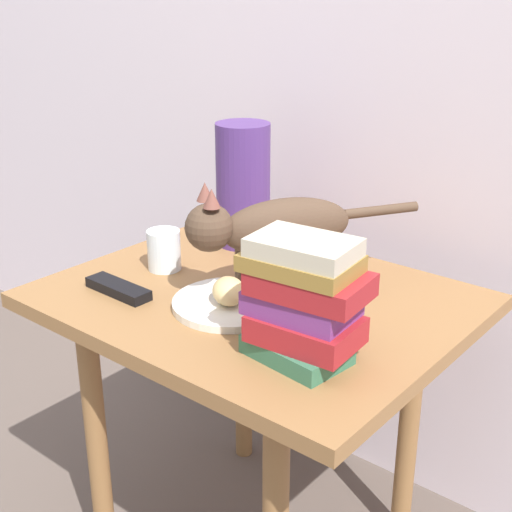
{
  "coord_description": "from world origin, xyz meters",
  "views": [
    {
      "loc": [
        0.8,
        -0.97,
        1.2
      ],
      "look_at": [
        0.0,
        0.0,
        0.7
      ],
      "focal_mm": 49.78,
      "sensor_mm": 36.0,
      "label": 1
    }
  ],
  "objects_px": {
    "side_table": "(256,335)",
    "cat": "(272,228)",
    "plate": "(231,303)",
    "book_stack": "(304,299)",
    "tv_remote": "(118,289)",
    "candle_jar": "(164,252)",
    "bread_roll": "(229,291)",
    "green_vase": "(243,185)"
  },
  "relations": [
    {
      "from": "side_table",
      "to": "book_stack",
      "type": "xyz_separation_m",
      "value": [
        0.21,
        -0.14,
        0.19
      ]
    },
    {
      "from": "side_table",
      "to": "book_stack",
      "type": "bearing_deg",
      "value": -33.56
    },
    {
      "from": "bread_roll",
      "to": "book_stack",
      "type": "distance_m",
      "value": 0.22
    },
    {
      "from": "side_table",
      "to": "cat",
      "type": "xyz_separation_m",
      "value": [
        0.02,
        0.03,
        0.22
      ]
    },
    {
      "from": "cat",
      "to": "tv_remote",
      "type": "xyz_separation_m",
      "value": [
        -0.23,
        -0.19,
        -0.12
      ]
    },
    {
      "from": "plate",
      "to": "cat",
      "type": "xyz_separation_m",
      "value": [
        0.02,
        0.1,
        0.13
      ]
    },
    {
      "from": "bread_roll",
      "to": "cat",
      "type": "bearing_deg",
      "value": 85.35
    },
    {
      "from": "side_table",
      "to": "bread_roll",
      "type": "relative_size",
      "value": 9.76
    },
    {
      "from": "side_table",
      "to": "candle_jar",
      "type": "bearing_deg",
      "value": -174.42
    },
    {
      "from": "bread_roll",
      "to": "cat",
      "type": "height_order",
      "value": "cat"
    },
    {
      "from": "side_table",
      "to": "cat",
      "type": "height_order",
      "value": "cat"
    },
    {
      "from": "cat",
      "to": "plate",
      "type": "bearing_deg",
      "value": -99.41
    },
    {
      "from": "bread_roll",
      "to": "candle_jar",
      "type": "height_order",
      "value": "candle_jar"
    },
    {
      "from": "green_vase",
      "to": "book_stack",
      "type": "bearing_deg",
      "value": -39.51
    },
    {
      "from": "bread_roll",
      "to": "candle_jar",
      "type": "relative_size",
      "value": 0.94
    },
    {
      "from": "plate",
      "to": "green_vase",
      "type": "distance_m",
      "value": 0.37
    },
    {
      "from": "side_table",
      "to": "candle_jar",
      "type": "xyz_separation_m",
      "value": [
        -0.23,
        -0.02,
        0.13
      ]
    },
    {
      "from": "bread_roll",
      "to": "cat",
      "type": "relative_size",
      "value": 0.19
    },
    {
      "from": "book_stack",
      "to": "tv_remote",
      "type": "bearing_deg",
      "value": -176.52
    },
    {
      "from": "cat",
      "to": "book_stack",
      "type": "height_order",
      "value": "cat"
    },
    {
      "from": "candle_jar",
      "to": "plate",
      "type": "bearing_deg",
      "value": -12.48
    },
    {
      "from": "side_table",
      "to": "green_vase",
      "type": "relative_size",
      "value": 2.81
    },
    {
      "from": "plate",
      "to": "book_stack",
      "type": "bearing_deg",
      "value": -17.61
    },
    {
      "from": "tv_remote",
      "to": "plate",
      "type": "bearing_deg",
      "value": 25.2
    },
    {
      "from": "green_vase",
      "to": "tv_remote",
      "type": "relative_size",
      "value": 1.86
    },
    {
      "from": "cat",
      "to": "bread_roll",
      "type": "bearing_deg",
      "value": -94.65
    },
    {
      "from": "side_table",
      "to": "green_vase",
      "type": "bearing_deg",
      "value": 135.2
    },
    {
      "from": "green_vase",
      "to": "side_table",
      "type": "bearing_deg",
      "value": -44.8
    },
    {
      "from": "green_vase",
      "to": "candle_jar",
      "type": "distance_m",
      "value": 0.25
    },
    {
      "from": "plate",
      "to": "bread_roll",
      "type": "xyz_separation_m",
      "value": [
        0.01,
        -0.01,
        0.03
      ]
    },
    {
      "from": "bread_roll",
      "to": "book_stack",
      "type": "xyz_separation_m",
      "value": [
        0.21,
        -0.05,
        0.06
      ]
    },
    {
      "from": "plate",
      "to": "green_vase",
      "type": "bearing_deg",
      "value": 126.4
    },
    {
      "from": "plate",
      "to": "candle_jar",
      "type": "relative_size",
      "value": 2.59
    },
    {
      "from": "tv_remote",
      "to": "green_vase",
      "type": "bearing_deg",
      "value": 90.27
    },
    {
      "from": "bread_roll",
      "to": "book_stack",
      "type": "relative_size",
      "value": 0.39
    },
    {
      "from": "bread_roll",
      "to": "green_vase",
      "type": "distance_m",
      "value": 0.37
    },
    {
      "from": "bread_roll",
      "to": "green_vase",
      "type": "height_order",
      "value": "green_vase"
    },
    {
      "from": "book_stack",
      "to": "green_vase",
      "type": "distance_m",
      "value": 0.54
    },
    {
      "from": "bread_roll",
      "to": "cat",
      "type": "distance_m",
      "value": 0.15
    },
    {
      "from": "plate",
      "to": "tv_remote",
      "type": "xyz_separation_m",
      "value": [
        -0.21,
        -0.09,
        0.0
      ]
    },
    {
      "from": "book_stack",
      "to": "candle_jar",
      "type": "bearing_deg",
      "value": 165.02
    },
    {
      "from": "book_stack",
      "to": "candle_jar",
      "type": "relative_size",
      "value": 2.41
    }
  ]
}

